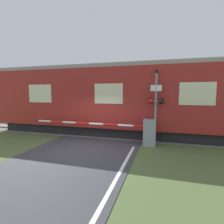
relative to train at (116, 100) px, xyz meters
name	(u,v)px	position (x,y,z in m)	size (l,w,h in m)	color
ground_plane	(84,150)	(-0.53, -3.62, -2.17)	(80.00, 80.00, 0.00)	#4C6033
track_bed	(108,132)	(-0.53, 0.00, -2.15)	(36.00, 3.20, 0.13)	slate
train	(116,100)	(0.00, 0.00, 0.00)	(16.09, 3.21, 4.25)	black
crossing_barrier	(138,131)	(1.70, -2.11, -1.46)	(6.84, 0.44, 1.32)	gray
signal_post	(156,103)	(2.53, -1.92, -0.05)	(0.80, 0.26, 3.74)	gray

